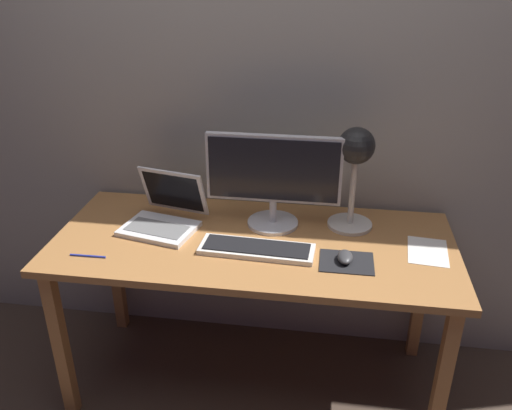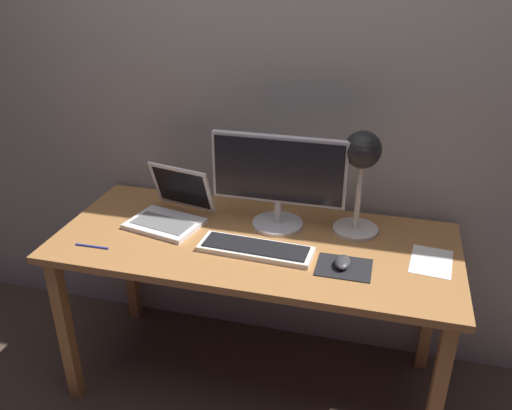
{
  "view_description": "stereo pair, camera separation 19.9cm",
  "coord_description": "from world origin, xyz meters",
  "px_view_note": "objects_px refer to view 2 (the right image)",
  "views": [
    {
      "loc": [
        0.28,
        -1.82,
        1.8
      ],
      "look_at": [
        0.02,
        -0.05,
        0.92
      ],
      "focal_mm": 37.22,
      "sensor_mm": 36.0,
      "label": 1
    },
    {
      "loc": [
        0.47,
        -1.78,
        1.8
      ],
      "look_at": [
        0.02,
        -0.05,
        0.92
      ],
      "focal_mm": 37.22,
      "sensor_mm": 36.0,
      "label": 2
    }
  ],
  "objects_px": {
    "monitor": "(278,177)",
    "pen": "(92,246)",
    "mouse": "(343,262)",
    "keyboard_main": "(256,249)",
    "desk_lamp": "(361,163)",
    "laptop": "(173,206)"
  },
  "relations": [
    {
      "from": "monitor",
      "to": "mouse",
      "type": "distance_m",
      "value": 0.44
    },
    {
      "from": "monitor",
      "to": "laptop",
      "type": "xyz_separation_m",
      "value": [
        -0.44,
        -0.06,
        -0.16
      ]
    },
    {
      "from": "laptop",
      "to": "mouse",
      "type": "bearing_deg",
      "value": -14.46
    },
    {
      "from": "monitor",
      "to": "pen",
      "type": "xyz_separation_m",
      "value": [
        -0.66,
        -0.36,
        -0.22
      ]
    },
    {
      "from": "keyboard_main",
      "to": "desk_lamp",
      "type": "relative_size",
      "value": 1.04
    },
    {
      "from": "laptop",
      "to": "desk_lamp",
      "type": "bearing_deg",
      "value": 7.09
    },
    {
      "from": "keyboard_main",
      "to": "monitor",
      "type": "bearing_deg",
      "value": 81.36
    },
    {
      "from": "keyboard_main",
      "to": "mouse",
      "type": "height_order",
      "value": "mouse"
    },
    {
      "from": "laptop",
      "to": "pen",
      "type": "distance_m",
      "value": 0.37
    },
    {
      "from": "mouse",
      "to": "pen",
      "type": "relative_size",
      "value": 0.69
    },
    {
      "from": "monitor",
      "to": "pen",
      "type": "bearing_deg",
      "value": -151.44
    },
    {
      "from": "keyboard_main",
      "to": "pen",
      "type": "height_order",
      "value": "keyboard_main"
    },
    {
      "from": "pen",
      "to": "desk_lamp",
      "type": "bearing_deg",
      "value": 21.87
    },
    {
      "from": "monitor",
      "to": "mouse",
      "type": "bearing_deg",
      "value": -40.07
    },
    {
      "from": "laptop",
      "to": "desk_lamp",
      "type": "height_order",
      "value": "desk_lamp"
    },
    {
      "from": "mouse",
      "to": "pen",
      "type": "distance_m",
      "value": 0.97
    },
    {
      "from": "pen",
      "to": "laptop",
      "type": "bearing_deg",
      "value": 53.9
    },
    {
      "from": "desk_lamp",
      "to": "monitor",
      "type": "bearing_deg",
      "value": -173.89
    },
    {
      "from": "desk_lamp",
      "to": "mouse",
      "type": "bearing_deg",
      "value": -94.15
    },
    {
      "from": "monitor",
      "to": "pen",
      "type": "height_order",
      "value": "monitor"
    },
    {
      "from": "keyboard_main",
      "to": "desk_lamp",
      "type": "distance_m",
      "value": 0.53
    },
    {
      "from": "monitor",
      "to": "laptop",
      "type": "distance_m",
      "value": 0.47
    }
  ]
}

